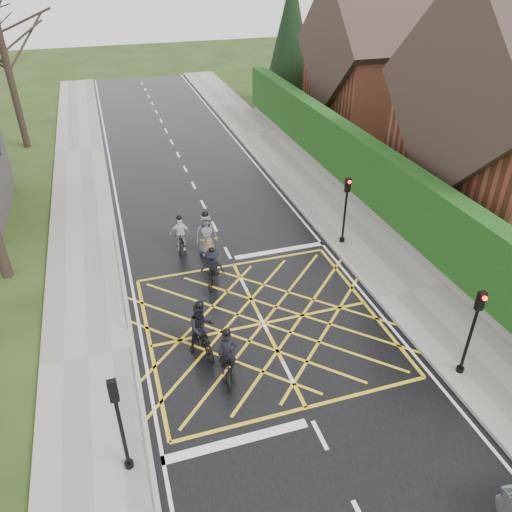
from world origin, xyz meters
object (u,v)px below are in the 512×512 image
cyclist_mid (213,270)px  cyclist_front (181,238)px  cyclist_rear (228,361)px  cyclist_lead (207,240)px  cyclist_back (202,332)px

cyclist_mid → cyclist_front: 2.98m
cyclist_front → cyclist_rear: bearing=-73.1°
cyclist_rear → cyclist_lead: cyclist_lead is taller
cyclist_back → cyclist_lead: (1.48, 5.85, -0.03)m
cyclist_mid → cyclist_front: (-0.74, 2.89, 0.03)m
cyclist_rear → cyclist_lead: size_ratio=0.90×
cyclist_rear → cyclist_mid: 5.06m
cyclist_rear → cyclist_mid: (0.69, 5.01, 0.01)m
cyclist_back → cyclist_lead: 6.03m
cyclist_back → cyclist_lead: bearing=67.0°
cyclist_back → cyclist_front: cyclist_back is taller
cyclist_front → cyclist_lead: cyclist_lead is taller
cyclist_back → cyclist_mid: 3.85m
cyclist_rear → cyclist_mid: bearing=94.4°
cyclist_mid → cyclist_lead: (0.26, 2.20, 0.12)m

